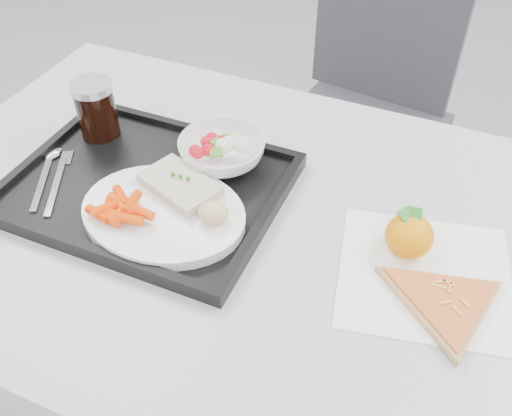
{
  "coord_description": "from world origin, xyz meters",
  "views": [
    {
      "loc": [
        0.28,
        -0.31,
        1.4
      ],
      "look_at": [
        0.02,
        0.31,
        0.77
      ],
      "focal_mm": 40.0,
      "sensor_mm": 36.0,
      "label": 1
    }
  ],
  "objects_px": {
    "chair": "(370,94)",
    "salad_bowl": "(222,152)",
    "table": "(246,245)",
    "cola_glass": "(96,108)",
    "tray": "(148,187)",
    "tangerine": "(409,236)",
    "pizza_slice": "(444,302)",
    "dinner_plate": "(164,214)"
  },
  "relations": [
    {
      "from": "chair",
      "to": "salad_bowl",
      "type": "bearing_deg",
      "value": -99.21
    },
    {
      "from": "table",
      "to": "chair",
      "type": "xyz_separation_m",
      "value": [
        0.02,
        0.79,
        -0.15
      ]
    },
    {
      "from": "tray",
      "to": "cola_glass",
      "type": "distance_m",
      "value": 0.19
    },
    {
      "from": "tray",
      "to": "cola_glass",
      "type": "xyz_separation_m",
      "value": [
        -0.16,
        0.09,
        0.06
      ]
    },
    {
      "from": "salad_bowl",
      "to": "cola_glass",
      "type": "xyz_separation_m",
      "value": [
        -0.25,
        -0.01,
        0.03
      ]
    },
    {
      "from": "chair",
      "to": "tray",
      "type": "relative_size",
      "value": 2.07
    },
    {
      "from": "table",
      "to": "salad_bowl",
      "type": "relative_size",
      "value": 7.89
    },
    {
      "from": "tangerine",
      "to": "salad_bowl",
      "type": "bearing_deg",
      "value": 168.54
    },
    {
      "from": "chair",
      "to": "tray",
      "type": "xyz_separation_m",
      "value": [
        -0.2,
        -0.8,
        0.22
      ]
    },
    {
      "from": "tray",
      "to": "pizza_slice",
      "type": "bearing_deg",
      "value": -5.35
    },
    {
      "from": "salad_bowl",
      "to": "pizza_slice",
      "type": "bearing_deg",
      "value": -20.24
    },
    {
      "from": "dinner_plate",
      "to": "salad_bowl",
      "type": "bearing_deg",
      "value": 81.87
    },
    {
      "from": "table",
      "to": "chair",
      "type": "bearing_deg",
      "value": 88.23
    },
    {
      "from": "table",
      "to": "cola_glass",
      "type": "height_order",
      "value": "cola_glass"
    },
    {
      "from": "salad_bowl",
      "to": "table",
      "type": "bearing_deg",
      "value": -48.06
    },
    {
      "from": "dinner_plate",
      "to": "chair",
      "type": "bearing_deg",
      "value": 81.0
    },
    {
      "from": "chair",
      "to": "salad_bowl",
      "type": "distance_m",
      "value": 0.75
    },
    {
      "from": "salad_bowl",
      "to": "pizza_slice",
      "type": "distance_m",
      "value": 0.45
    },
    {
      "from": "table",
      "to": "chair",
      "type": "height_order",
      "value": "chair"
    },
    {
      "from": "tray",
      "to": "cola_glass",
      "type": "bearing_deg",
      "value": 149.23
    },
    {
      "from": "chair",
      "to": "dinner_plate",
      "type": "bearing_deg",
      "value": -99.0
    },
    {
      "from": "tray",
      "to": "pizza_slice",
      "type": "height_order",
      "value": "tray"
    },
    {
      "from": "tray",
      "to": "tangerine",
      "type": "xyz_separation_m",
      "value": [
        0.44,
        0.04,
        0.03
      ]
    },
    {
      "from": "table",
      "to": "salad_bowl",
      "type": "height_order",
      "value": "salad_bowl"
    },
    {
      "from": "dinner_plate",
      "to": "pizza_slice",
      "type": "height_order",
      "value": "dinner_plate"
    },
    {
      "from": "dinner_plate",
      "to": "tray",
      "type": "bearing_deg",
      "value": 138.94
    },
    {
      "from": "table",
      "to": "cola_glass",
      "type": "bearing_deg",
      "value": 165.76
    },
    {
      "from": "chair",
      "to": "tray",
      "type": "height_order",
      "value": "chair"
    },
    {
      "from": "chair",
      "to": "tangerine",
      "type": "bearing_deg",
      "value": -73.03
    },
    {
      "from": "table",
      "to": "pizza_slice",
      "type": "distance_m",
      "value": 0.34
    },
    {
      "from": "dinner_plate",
      "to": "pizza_slice",
      "type": "relative_size",
      "value": 1.04
    },
    {
      "from": "tray",
      "to": "pizza_slice",
      "type": "xyz_separation_m",
      "value": [
        0.51,
        -0.05,
        0.0
      ]
    },
    {
      "from": "tray",
      "to": "dinner_plate",
      "type": "bearing_deg",
      "value": -41.06
    },
    {
      "from": "cola_glass",
      "to": "table",
      "type": "bearing_deg",
      "value": -14.24
    },
    {
      "from": "chair",
      "to": "cola_glass",
      "type": "height_order",
      "value": "chair"
    },
    {
      "from": "chair",
      "to": "cola_glass",
      "type": "bearing_deg",
      "value": -117.05
    },
    {
      "from": "tangerine",
      "to": "chair",
      "type": "bearing_deg",
      "value": 106.97
    },
    {
      "from": "cola_glass",
      "to": "tangerine",
      "type": "height_order",
      "value": "cola_glass"
    },
    {
      "from": "dinner_plate",
      "to": "tangerine",
      "type": "xyz_separation_m",
      "value": [
        0.37,
        0.1,
        0.01
      ]
    },
    {
      "from": "table",
      "to": "salad_bowl",
      "type": "xyz_separation_m",
      "value": [
        -0.09,
        0.1,
        0.11
      ]
    },
    {
      "from": "chair",
      "to": "cola_glass",
      "type": "relative_size",
      "value": 8.61
    },
    {
      "from": "cola_glass",
      "to": "pizza_slice",
      "type": "xyz_separation_m",
      "value": [
        0.67,
        -0.14,
        -0.06
      ]
    }
  ]
}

